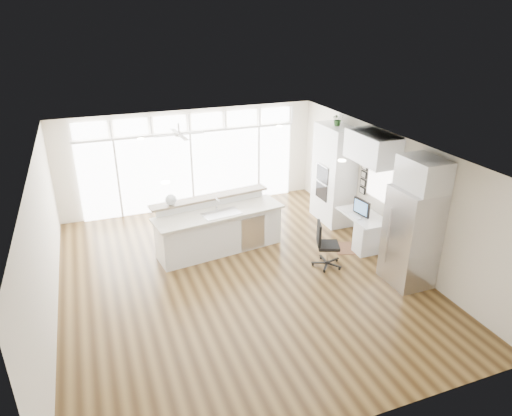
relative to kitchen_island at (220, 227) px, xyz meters
name	(u,v)px	position (x,y,z in m)	size (l,w,h in m)	color
floor	(239,277)	(0.03, -1.24, -0.59)	(7.00, 8.00, 0.02)	#3E2913
ceiling	(237,151)	(0.03, -1.24, 2.12)	(7.00, 8.00, 0.02)	white
wall_back	(191,159)	(0.03, 2.76, 0.77)	(7.00, 0.04, 2.70)	beige
wall_front	(345,348)	(0.03, -5.24, 0.77)	(7.00, 0.04, 2.70)	beige
wall_left	(44,248)	(-3.47, -1.24, 0.77)	(0.04, 8.00, 2.70)	beige
wall_right	(388,194)	(3.53, -1.24, 0.77)	(0.04, 8.00, 2.70)	beige
glass_wall	(192,171)	(0.03, 2.70, 0.47)	(5.80, 0.06, 2.08)	white
transom_row	(189,122)	(0.03, 2.70, 1.80)	(5.90, 0.06, 0.40)	white
desk_window	(380,181)	(3.49, -0.94, 0.97)	(0.04, 0.85, 0.85)	white
ceiling_fan	(179,130)	(-0.47, 1.56, 1.90)	(1.16, 1.16, 0.32)	silver
recessed_lights	(234,149)	(0.03, -1.04, 2.10)	(3.40, 3.00, 0.02)	white
oven_cabinet	(334,174)	(3.20, 0.56, 0.67)	(0.64, 1.20, 2.50)	silver
desk_nook	(362,230)	(3.16, -0.94, -0.20)	(0.72, 1.30, 0.76)	silver
upper_cabinets	(372,148)	(3.20, -0.94, 1.77)	(0.64, 1.30, 0.64)	silver
refrigerator	(411,237)	(3.14, -2.59, 0.42)	(0.76, 0.90, 2.00)	silver
fridge_cabinet	(423,174)	(3.20, -2.59, 1.72)	(0.64, 0.90, 0.60)	silver
framed_photos	(364,179)	(3.49, -0.32, 0.82)	(0.06, 0.22, 0.80)	black
kitchen_island	(220,227)	(0.00, 0.00, 0.00)	(2.94, 1.11, 1.17)	silver
rug	(353,248)	(2.90, -1.04, -0.58)	(0.83, 0.60, 0.01)	#391E12
office_chair	(328,245)	(1.95, -1.50, -0.08)	(0.53, 0.49, 1.01)	black
fishbowl	(171,200)	(-1.00, 0.26, 0.71)	(0.25, 0.25, 0.25)	silver
monitor	(362,207)	(3.08, -0.94, 0.39)	(0.08, 0.50, 0.42)	black
keyboard	(354,216)	(2.91, -0.94, 0.19)	(0.13, 0.35, 0.02)	silver
potted_plant	(338,121)	(3.20, 0.56, 2.04)	(0.28, 0.31, 0.24)	#2E5F28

